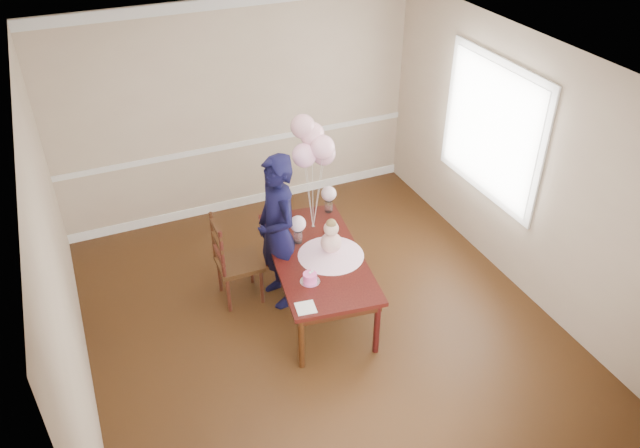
# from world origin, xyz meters

# --- Properties ---
(floor) EXTENTS (4.50, 5.00, 0.00)m
(floor) POSITION_xyz_m (0.00, 0.00, 0.00)
(floor) COLOR black
(floor) RESTS_ON ground
(ceiling) EXTENTS (4.50, 5.00, 0.02)m
(ceiling) POSITION_xyz_m (0.00, 0.00, 2.70)
(ceiling) COLOR white
(ceiling) RESTS_ON wall_back
(wall_back) EXTENTS (4.50, 0.02, 2.70)m
(wall_back) POSITION_xyz_m (0.00, 2.50, 1.35)
(wall_back) COLOR tan
(wall_back) RESTS_ON floor
(wall_front) EXTENTS (4.50, 0.02, 2.70)m
(wall_front) POSITION_xyz_m (0.00, -2.50, 1.35)
(wall_front) COLOR tan
(wall_front) RESTS_ON floor
(wall_left) EXTENTS (0.02, 5.00, 2.70)m
(wall_left) POSITION_xyz_m (-2.25, 0.00, 1.35)
(wall_left) COLOR tan
(wall_left) RESTS_ON floor
(wall_right) EXTENTS (0.02, 5.00, 2.70)m
(wall_right) POSITION_xyz_m (2.25, 0.00, 1.35)
(wall_right) COLOR tan
(wall_right) RESTS_ON floor
(chair_rail_trim) EXTENTS (4.50, 0.02, 0.07)m
(chair_rail_trim) POSITION_xyz_m (0.00, 2.49, 0.90)
(chair_rail_trim) COLOR white
(chair_rail_trim) RESTS_ON wall_back
(crown_molding) EXTENTS (4.50, 0.02, 0.12)m
(crown_molding) POSITION_xyz_m (0.00, 2.49, 2.63)
(crown_molding) COLOR silver
(crown_molding) RESTS_ON wall_back
(baseboard_trim) EXTENTS (4.50, 0.02, 0.12)m
(baseboard_trim) POSITION_xyz_m (0.00, 2.49, 0.06)
(baseboard_trim) COLOR white
(baseboard_trim) RESTS_ON floor
(window_frame) EXTENTS (0.02, 1.66, 1.56)m
(window_frame) POSITION_xyz_m (2.23, 0.50, 1.55)
(window_frame) COLOR white
(window_frame) RESTS_ON wall_right
(window_blinds) EXTENTS (0.01, 1.50, 1.40)m
(window_blinds) POSITION_xyz_m (2.21, 0.50, 1.55)
(window_blinds) COLOR white
(window_blinds) RESTS_ON wall_right
(dining_table_top) EXTENTS (1.12, 1.87, 0.04)m
(dining_table_top) POSITION_xyz_m (0.09, 0.27, 0.64)
(dining_table_top) COLOR black
(dining_table_top) RESTS_ON table_leg_fl
(table_apron) EXTENTS (1.02, 1.77, 0.09)m
(table_apron) POSITION_xyz_m (0.09, 0.27, 0.57)
(table_apron) COLOR black
(table_apron) RESTS_ON table_leg_fl
(table_leg_fl) EXTENTS (0.07, 0.07, 0.62)m
(table_leg_fl) POSITION_xyz_m (-0.39, -0.48, 0.31)
(table_leg_fl) COLOR black
(table_leg_fl) RESTS_ON floor
(table_leg_fr) EXTENTS (0.07, 0.07, 0.62)m
(table_leg_fr) POSITION_xyz_m (0.34, -0.59, 0.31)
(table_leg_fr) COLOR black
(table_leg_fr) RESTS_ON floor
(table_leg_bl) EXTENTS (0.07, 0.07, 0.62)m
(table_leg_bl) POSITION_xyz_m (-0.16, 1.13, 0.31)
(table_leg_bl) COLOR black
(table_leg_bl) RESTS_ON floor
(table_leg_br) EXTENTS (0.07, 0.07, 0.62)m
(table_leg_br) POSITION_xyz_m (0.57, 1.02, 0.31)
(table_leg_br) COLOR black
(table_leg_br) RESTS_ON floor
(baby_skirt) EXTENTS (0.76, 0.76, 0.09)m
(baby_skirt) POSITION_xyz_m (0.21, 0.21, 0.71)
(baby_skirt) COLOR #FFBBDB
(baby_skirt) RESTS_ON dining_table_top
(baby_torso) EXTENTS (0.21, 0.21, 0.21)m
(baby_torso) POSITION_xyz_m (0.21, 0.21, 0.82)
(baby_torso) COLOR pink
(baby_torso) RESTS_ON baby_skirt
(baby_head) EXTENTS (0.15, 0.15, 0.15)m
(baby_head) POSITION_xyz_m (0.21, 0.21, 0.99)
(baby_head) COLOR beige
(baby_head) RESTS_ON baby_torso
(baby_hair) EXTENTS (0.11, 0.11, 0.11)m
(baby_hair) POSITION_xyz_m (0.21, 0.21, 1.04)
(baby_hair) COLOR brown
(baby_hair) RESTS_ON baby_head
(cake_platter) EXTENTS (0.22, 0.22, 0.01)m
(cake_platter) POSITION_xyz_m (-0.14, -0.10, 0.67)
(cake_platter) COLOR silver
(cake_platter) RESTS_ON dining_table_top
(birthday_cake) EXTENTS (0.15, 0.15, 0.09)m
(birthday_cake) POSITION_xyz_m (-0.14, -0.10, 0.71)
(birthday_cake) COLOR #F04CA6
(birthday_cake) RESTS_ON cake_platter
(cake_flower_a) EXTENTS (0.03, 0.03, 0.03)m
(cake_flower_a) POSITION_xyz_m (-0.14, -0.10, 0.77)
(cake_flower_a) COLOR white
(cake_flower_a) RESTS_ON birthday_cake
(cake_flower_b) EXTENTS (0.03, 0.03, 0.03)m
(cake_flower_b) POSITION_xyz_m (-0.11, -0.08, 0.77)
(cake_flower_b) COLOR white
(cake_flower_b) RESTS_ON birthday_cake
(rose_vase_near) EXTENTS (0.10, 0.10, 0.14)m
(rose_vase_near) POSITION_xyz_m (-0.01, 0.55, 0.73)
(rose_vase_near) COLOR white
(rose_vase_near) RESTS_ON dining_table_top
(roses_near) EXTENTS (0.17, 0.17, 0.17)m
(roses_near) POSITION_xyz_m (-0.01, 0.55, 0.89)
(roses_near) COLOR beige
(roses_near) RESTS_ON rose_vase_near
(rose_vase_far) EXTENTS (0.10, 0.10, 0.14)m
(rose_vase_far) POSITION_xyz_m (0.53, 0.97, 0.73)
(rose_vase_far) COLOR white
(rose_vase_far) RESTS_ON dining_table_top
(roses_far) EXTENTS (0.17, 0.17, 0.17)m
(roses_far) POSITION_xyz_m (0.53, 0.97, 0.89)
(roses_far) COLOR silver
(roses_far) RESTS_ON rose_vase_far
(napkin) EXTENTS (0.20, 0.20, 0.01)m
(napkin) POSITION_xyz_m (-0.32, -0.43, 0.67)
(napkin) COLOR white
(napkin) RESTS_ON dining_table_top
(balloon_weight) EXTENTS (0.04, 0.04, 0.02)m
(balloon_weight) POSITION_xyz_m (0.24, 0.74, 0.67)
(balloon_weight) COLOR silver
(balloon_weight) RESTS_ON dining_table_top
(balloon_a) EXTENTS (0.25, 0.25, 0.25)m
(balloon_a) POSITION_xyz_m (0.16, 0.75, 1.54)
(balloon_a) COLOR #FBB2D6
(balloon_a) RESTS_ON balloon_ribbon_a
(balloon_b) EXTENTS (0.25, 0.25, 0.25)m
(balloon_b) POSITION_xyz_m (0.32, 0.68, 1.63)
(balloon_b) COLOR #FFB4CF
(balloon_b) RESTS_ON balloon_ribbon_b
(balloon_c) EXTENTS (0.25, 0.25, 0.25)m
(balloon_c) POSITION_xyz_m (0.27, 0.82, 1.72)
(balloon_c) COLOR #F3ACBE
(balloon_c) RESTS_ON balloon_ribbon_c
(balloon_d) EXTENTS (0.25, 0.25, 0.25)m
(balloon_d) POSITION_xyz_m (0.19, 0.85, 1.81)
(balloon_d) COLOR #DB9BA9
(balloon_d) RESTS_ON balloon_ribbon_d
(balloon_e) EXTENTS (0.25, 0.25, 0.25)m
(balloon_e) POSITION_xyz_m (0.38, 0.79, 1.50)
(balloon_e) COLOR #D798AF
(balloon_e) RESTS_ON balloon_ribbon_e
(balloon_ribbon_a) EXTENTS (0.08, 0.01, 0.74)m
(balloon_ribbon_a) POSITION_xyz_m (0.20, 0.74, 1.04)
(balloon_ribbon_a) COLOR silver
(balloon_ribbon_a) RESTS_ON balloon_weight
(balloon_ribbon_b) EXTENTS (0.08, 0.06, 0.82)m
(balloon_ribbon_b) POSITION_xyz_m (0.28, 0.71, 1.09)
(balloon_ribbon_b) COLOR white
(balloon_ribbon_b) RESTS_ON balloon_weight
(balloon_ribbon_c) EXTENTS (0.03, 0.08, 0.91)m
(balloon_ribbon_c) POSITION_xyz_m (0.26, 0.78, 1.13)
(balloon_ribbon_c) COLOR white
(balloon_ribbon_c) RESTS_ON balloon_weight
(balloon_ribbon_d) EXTENTS (0.06, 0.10, 1.00)m
(balloon_ribbon_d) POSITION_xyz_m (0.22, 0.80, 1.17)
(balloon_ribbon_d) COLOR white
(balloon_ribbon_d) RESTS_ON balloon_weight
(balloon_ribbon_e) EXTENTS (0.13, 0.05, 0.69)m
(balloon_ribbon_e) POSITION_xyz_m (0.31, 0.76, 1.02)
(balloon_ribbon_e) COLOR white
(balloon_ribbon_e) RESTS_ON balloon_weight
(dining_chair_seat) EXTENTS (0.45, 0.45, 0.05)m
(dining_chair_seat) POSITION_xyz_m (-0.61, 0.72, 0.45)
(dining_chair_seat) COLOR #311C0D
(dining_chair_seat) RESTS_ON chair_leg_fl
(chair_leg_fl) EXTENTS (0.04, 0.04, 0.43)m
(chair_leg_fl) POSITION_xyz_m (-0.79, 0.54, 0.22)
(chair_leg_fl) COLOR #3D1910
(chair_leg_fl) RESTS_ON floor
(chair_leg_fr) EXTENTS (0.04, 0.04, 0.43)m
(chair_leg_fr) POSITION_xyz_m (-0.43, 0.54, 0.22)
(chair_leg_fr) COLOR #36160E
(chair_leg_fr) RESTS_ON floor
(chair_leg_bl) EXTENTS (0.04, 0.04, 0.43)m
(chair_leg_bl) POSITION_xyz_m (-0.79, 0.90, 0.22)
(chair_leg_bl) COLOR #39180F
(chair_leg_bl) RESTS_ON floor
(chair_leg_br) EXTENTS (0.04, 0.04, 0.43)m
(chair_leg_br) POSITION_xyz_m (-0.43, 0.90, 0.22)
(chair_leg_br) COLOR #35160E
(chair_leg_br) RESTS_ON floor
(chair_back_post_l) EXTENTS (0.04, 0.04, 0.56)m
(chair_back_post_l) POSITION_xyz_m (-0.82, 0.54, 0.74)
(chair_back_post_l) COLOR #38130F
(chair_back_post_l) RESTS_ON dining_chair_seat
(chair_back_post_r) EXTENTS (0.04, 0.04, 0.56)m
(chair_back_post_r) POSITION_xyz_m (-0.81, 0.90, 0.74)
(chair_back_post_r) COLOR #341A0E
(chair_back_post_r) RESTS_ON dining_chair_seat
(chair_slat_low) EXTENTS (0.03, 0.40, 0.05)m
(chair_slat_low) POSITION_xyz_m (-0.81, 0.72, 0.62)
(chair_slat_low) COLOR #3A160F
(chair_slat_low) RESTS_ON dining_chair_seat
(chair_slat_mid) EXTENTS (0.03, 0.40, 0.05)m
(chair_slat_mid) POSITION_xyz_m (-0.81, 0.72, 0.78)
(chair_slat_mid) COLOR #351E0E
(chair_slat_mid) RESTS_ON dining_chair_seat
(chair_slat_top) EXTENTS (0.03, 0.40, 0.05)m
(chair_slat_top) POSITION_xyz_m (-0.81, 0.72, 0.94)
(chair_slat_top) COLOR #381E0F
(chair_slat_top) RESTS_ON dining_chair_seat
(woman) EXTENTS (0.47, 0.66, 1.71)m
(woman) POSITION_xyz_m (-0.23, 0.54, 0.85)
(woman) COLOR black
(woman) RESTS_ON floor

